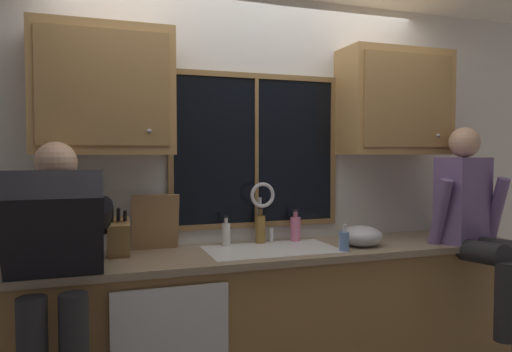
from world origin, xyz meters
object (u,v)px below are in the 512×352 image
knife_block (118,238)px  mixing_bowl (361,236)px  bottle_amber_small (260,228)px  bottle_green_glass (226,234)px  cutting_board (155,222)px  person_standing (55,270)px  bottle_tall_clear (295,228)px  soap_dispenser (344,241)px  person_sitting_on_counter (474,216)px

knife_block → mixing_bowl: knife_block is taller
knife_block → bottle_amber_small: (0.90, 0.15, -0.01)m
bottle_green_glass → knife_block: bearing=-169.5°
mixing_bowl → bottle_green_glass: 0.86m
knife_block → cutting_board: size_ratio=0.93×
person_standing → bottle_green_glass: bearing=27.3°
bottle_tall_clear → bottle_amber_small: bearing=178.8°
soap_dispenser → bottle_tall_clear: bearing=110.5°
person_standing → person_sitting_on_counter: 2.51m
knife_block → soap_dispenser: (1.30, -0.25, -0.05)m
bottle_green_glass → bottle_amber_small: bearing=6.0°
person_standing → person_sitting_on_counter: person_sitting_on_counter is taller
cutting_board → soap_dispenser: (1.07, -0.40, -0.11)m
bottle_green_glass → cutting_board: bearing=175.9°
knife_block → bottle_amber_small: knife_block is taller
mixing_bowl → bottle_amber_small: bottle_amber_small is taller
cutting_board → bottle_amber_small: 0.68m
cutting_board → knife_block: bearing=-145.5°
bottle_green_glass → soap_dispenser: bearing=-30.5°
cutting_board → bottle_tall_clear: size_ratio=1.63×
person_standing → bottle_green_glass: 1.09m
cutting_board → soap_dispenser: size_ratio=2.13×
person_sitting_on_counter → bottle_tall_clear: (-1.05, 0.47, -0.10)m
person_sitting_on_counter → soap_dispenser: 0.92m
bottle_amber_small → bottle_green_glass: bearing=-174.0°
knife_block → soap_dispenser: 1.32m
soap_dispenser → bottle_green_glass: bottle_green_glass is taller
bottle_green_glass → bottle_amber_small: size_ratio=0.81×
person_sitting_on_counter → bottle_green_glass: 1.61m
cutting_board → bottle_green_glass: size_ratio=1.79×
bottle_tall_clear → person_standing: bearing=-160.3°
person_sitting_on_counter → bottle_green_glass: bearing=163.6°
bottle_tall_clear → bottle_amber_small: 0.25m
mixing_bowl → bottle_tall_clear: size_ratio=1.27×
person_sitting_on_counter → soap_dispenser: bearing=175.0°
mixing_bowl → bottle_amber_small: (-0.58, 0.28, 0.04)m
person_standing → knife_block: bearing=50.9°
bottle_tall_clear → bottle_amber_small: (-0.25, 0.00, 0.01)m
bottle_green_glass → bottle_tall_clear: 0.49m
person_sitting_on_counter → cutting_board: (-1.98, 0.48, -0.01)m
bottle_tall_clear → soap_dispenser: bearing=-69.5°
person_sitting_on_counter → bottle_amber_small: 1.39m
person_sitting_on_counter → bottle_green_glass: size_ratio=6.53×
person_standing → soap_dispenser: person_standing is taller
cutting_board → bottle_green_glass: (0.44, -0.03, -0.09)m
person_standing → bottle_amber_small: person_standing is taller
cutting_board → bottle_green_glass: cutting_board is taller
cutting_board → bottle_amber_small: bearing=-0.6°
bottle_green_glass → bottle_tall_clear: (0.49, 0.02, 0.01)m
soap_dispenser → bottle_tall_clear: size_ratio=0.76×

